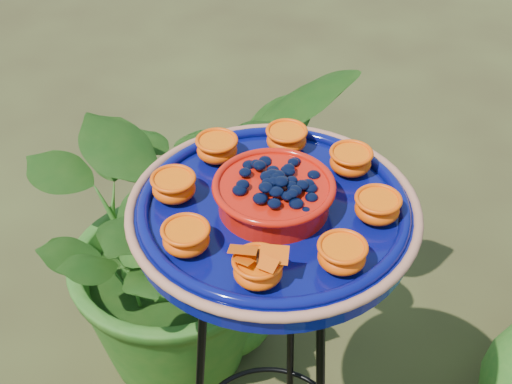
# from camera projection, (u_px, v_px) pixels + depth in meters

# --- Properties ---
(tripod_stand) EXTENTS (0.34, 0.35, 0.85)m
(tripod_stand) POSITION_uv_depth(u_px,v_px,m) (270.00, 361.00, 1.32)
(tripod_stand) COLOR black
(tripod_stand) RESTS_ON ground
(feeder_dish) EXTENTS (0.48, 0.48, 0.10)m
(feeder_dish) POSITION_uv_depth(u_px,v_px,m) (274.00, 208.00, 1.08)
(feeder_dish) COLOR #070A52
(feeder_dish) RESTS_ON tripod_stand
(shrub_back_left) EXTENTS (0.97, 1.00, 0.86)m
(shrub_back_left) POSITION_uv_depth(u_px,v_px,m) (174.00, 227.00, 1.74)
(shrub_back_left) COLOR #205416
(shrub_back_left) RESTS_ON ground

